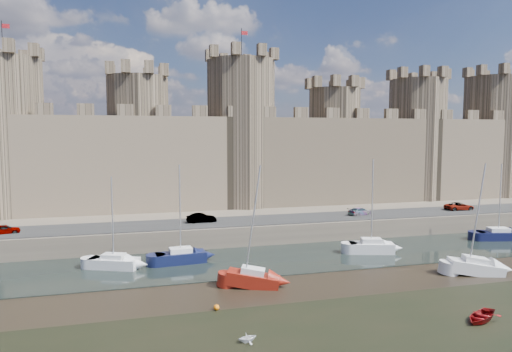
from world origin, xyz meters
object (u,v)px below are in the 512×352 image
object	(u,v)px
sailboat_1	(181,256)
sailboat_5	(475,266)
sailboat_2	(371,246)
car_0	(4,229)
sailboat_0	(114,262)
sailboat_3	(498,234)
car_1	(201,218)
sailboat_4	(253,278)
car_3	(459,206)
car_2	(360,211)

from	to	relation	value
sailboat_1	sailboat_5	bearing A→B (deg)	-27.15
sailboat_2	car_0	bearing A→B (deg)	-177.17
sailboat_0	sailboat_1	distance (m)	6.87
sailboat_3	car_1	bearing A→B (deg)	-179.68
sailboat_4	sailboat_5	world-z (taller)	sailboat_4
car_0	sailboat_3	world-z (taller)	sailboat_3
sailboat_4	sailboat_2	bearing A→B (deg)	45.69
sailboat_2	sailboat_5	distance (m)	11.50
sailboat_2	sailboat_5	world-z (taller)	sailboat_5
sailboat_3	car_0	bearing A→B (deg)	-173.90
car_1	sailboat_0	size ratio (longest dim) A/B	0.40
sailboat_1	sailboat_0	bearing A→B (deg)	176.09
car_0	car_3	xyz separation A→B (m)	(61.49, 0.65, 0.04)
car_0	sailboat_5	world-z (taller)	sailboat_5
sailboat_1	sailboat_4	size ratio (longest dim) A/B	0.95
car_0	sailboat_3	distance (m)	61.07
sailboat_0	car_2	bearing A→B (deg)	39.06
car_1	sailboat_0	bearing A→B (deg)	130.81
car_2	car_3	bearing A→B (deg)	-108.28
car_3	sailboat_0	distance (m)	50.21
car_1	sailboat_1	bearing A→B (deg)	157.54
car_0	sailboat_4	xyz separation A→B (m)	(24.67, -17.73, -2.26)
car_0	car_2	distance (m)	45.15
car_2	sailboat_4	world-z (taller)	sailboat_4
car_0	car_1	world-z (taller)	car_1
sailboat_0	sailboat_2	size ratio (longest dim) A/B	0.87
car_2	sailboat_2	distance (m)	11.75
car_0	sailboat_2	distance (m)	42.18
car_1	sailboat_1	xyz separation A→B (m)	(-3.61, -9.37, -2.30)
sailboat_4	sailboat_5	distance (m)	22.32
car_0	sailboat_2	bearing A→B (deg)	-115.76
car_1	sailboat_3	xyz separation A→B (m)	(37.80, -9.06, -2.35)
sailboat_3	sailboat_5	xyz separation A→B (m)	(-13.58, -11.62, 0.01)
sailboat_1	sailboat_2	bearing A→B (deg)	-8.92
sailboat_5	sailboat_1	bearing A→B (deg)	176.40
car_0	sailboat_2	xyz separation A→B (m)	(40.92, -9.97, -2.21)
sailboat_0	sailboat_4	bearing A→B (deg)	-12.99
sailboat_5	car_1	bearing A→B (deg)	158.02
sailboat_1	sailboat_3	world-z (taller)	sailboat_1
sailboat_3	sailboat_4	size ratio (longest dim) A/B	0.90
sailboat_1	car_2	bearing A→B (deg)	14.51
sailboat_2	car_2	bearing A→B (deg)	85.06
car_1	sailboat_4	world-z (taller)	sailboat_4
car_2	car_0	bearing A→B (deg)	73.07
car_2	sailboat_1	size ratio (longest dim) A/B	0.36
sailboat_1	sailboat_4	world-z (taller)	sailboat_4
sailboat_2	sailboat_4	world-z (taller)	sailboat_4
sailboat_0	sailboat_5	bearing A→B (deg)	5.31
sailboat_4	sailboat_5	size ratio (longest dim) A/B	1.01
car_3	sailboat_1	bearing A→B (deg)	103.88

